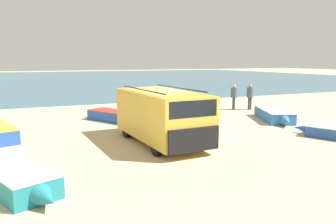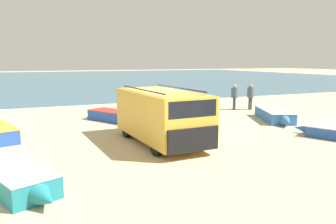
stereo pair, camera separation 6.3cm
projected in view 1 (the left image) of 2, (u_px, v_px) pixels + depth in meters
ground_plane at (170, 135)px, 14.97m from camera, size 200.00×200.00×0.00m
sea_water at (60, 78)px, 62.09m from camera, size 120.00×80.00×0.01m
parked_van at (162, 115)px, 13.41m from camera, size 2.44×5.30×2.28m
fishing_rowboat_0 at (114, 116)px, 18.51m from camera, size 2.87×4.15×0.58m
fishing_rowboat_2 at (184, 111)px, 20.48m from camera, size 2.51×3.72×0.54m
fishing_rowboat_4 at (275, 115)px, 18.65m from camera, size 2.67×4.33×0.63m
fishing_rowboat_5 at (17, 179)px, 8.62m from camera, size 2.32×3.81×0.61m
fisherman_0 at (250, 94)px, 22.61m from camera, size 0.47×0.47×1.78m
fisherman_1 at (234, 95)px, 22.62m from camera, size 0.46×0.46×1.75m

